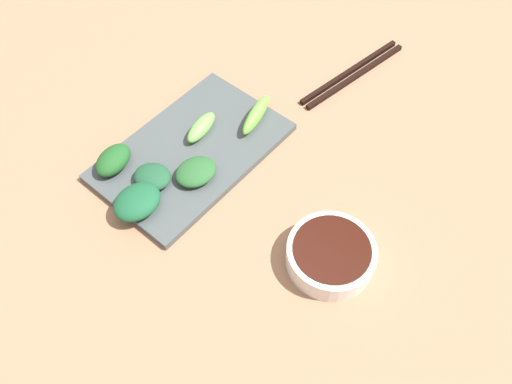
# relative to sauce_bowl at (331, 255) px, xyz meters

# --- Properties ---
(tabletop) EXTENTS (2.10, 2.10, 0.02)m
(tabletop) POSITION_rel_sauce_bowl_xyz_m (0.13, -0.03, -0.03)
(tabletop) COLOR #986E50
(tabletop) RESTS_ON ground
(sauce_bowl) EXTENTS (0.12, 0.12, 0.04)m
(sauce_bowl) POSITION_rel_sauce_bowl_xyz_m (0.00, 0.00, 0.00)
(sauce_bowl) COLOR silver
(sauce_bowl) RESTS_ON tabletop
(serving_plate) EXTENTS (0.18, 0.29, 0.01)m
(serving_plate) POSITION_rel_sauce_bowl_xyz_m (0.27, -0.01, -0.01)
(serving_plate) COLOR #454C4D
(serving_plate) RESTS_ON tabletop
(broccoli_stalk_0) EXTENTS (0.04, 0.07, 0.02)m
(broccoli_stalk_0) POSITION_rel_sauce_bowl_xyz_m (0.28, -0.05, 0.00)
(broccoli_stalk_0) COLOR #6DB94F
(broccoli_stalk_0) RESTS_ON serving_plate
(broccoli_leafy_1) EXTENTS (0.06, 0.07, 0.02)m
(broccoli_leafy_1) POSITION_rel_sauce_bowl_xyz_m (0.23, 0.02, 0.00)
(broccoli_leafy_1) COLOR #275B2B
(broccoli_leafy_1) RESTS_ON serving_plate
(broccoli_leafy_2) EXTENTS (0.07, 0.06, 0.02)m
(broccoli_leafy_2) POSITION_rel_sauce_bowl_xyz_m (0.27, 0.07, 0.00)
(broccoli_leafy_2) COLOR #1E4E30
(broccoli_leafy_2) RESTS_ON serving_plate
(broccoli_leafy_3) EXTENTS (0.05, 0.07, 0.03)m
(broccoli_leafy_3) POSITION_rel_sauce_bowl_xyz_m (0.33, 0.08, 0.01)
(broccoli_leafy_3) COLOR #1E5422
(broccoli_leafy_3) RESTS_ON serving_plate
(broccoli_stalk_4) EXTENTS (0.04, 0.09, 0.03)m
(broccoli_stalk_4) POSITION_rel_sauce_bowl_xyz_m (0.23, -0.12, 0.01)
(broccoli_stalk_4) COLOR #67B03E
(broccoli_stalk_4) RESTS_ON serving_plate
(broccoli_leafy_5) EXTENTS (0.06, 0.07, 0.03)m
(broccoli_leafy_5) POSITION_rel_sauce_bowl_xyz_m (0.25, 0.11, 0.01)
(broccoli_leafy_5) COLOR #195432
(broccoli_leafy_5) RESTS_ON serving_plate
(chopsticks) EXTENTS (0.06, 0.23, 0.01)m
(chopsticks) POSITION_rel_sauce_bowl_xyz_m (0.18, -0.32, -0.01)
(chopsticks) COLOR black
(chopsticks) RESTS_ON tabletop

